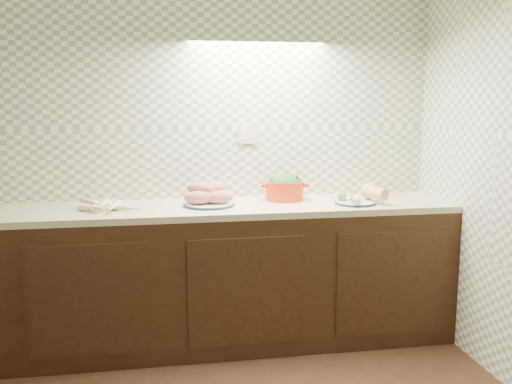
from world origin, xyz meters
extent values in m
cube|color=gray|center=(0.00, 1.78, 1.30)|extent=(3.60, 0.05, 2.60)
cube|color=beige|center=(0.55, 1.79, 1.32)|extent=(0.13, 0.01, 0.12)
cube|color=black|center=(0.00, 1.50, 0.43)|extent=(3.60, 0.60, 0.86)
cube|color=beige|center=(0.00, 1.50, 0.88)|extent=(3.60, 0.60, 0.04)
cone|color=#F8E4C5|center=(-0.24, 1.43, 0.92)|extent=(0.06, 0.19, 0.04)
cone|color=#F8E4C5|center=(-0.42, 1.47, 0.92)|extent=(0.20, 0.13, 0.04)
cone|color=#F8E4C5|center=(-0.40, 1.55, 0.92)|extent=(0.05, 0.18, 0.04)
cone|color=#F8E4C5|center=(-0.40, 1.43, 0.92)|extent=(0.12, 0.20, 0.04)
cone|color=#F8E4C5|center=(-0.43, 1.43, 0.92)|extent=(0.15, 0.15, 0.05)
cone|color=#F8E4C5|center=(-0.45, 1.38, 0.95)|extent=(0.07, 0.22, 0.04)
cone|color=#F8E4C5|center=(-0.31, 1.46, 0.94)|extent=(0.20, 0.16, 0.04)
cone|color=#F8E4C5|center=(-0.36, 1.54, 0.93)|extent=(0.21, 0.12, 0.04)
cylinder|color=#162142|center=(0.26, 1.50, 0.91)|extent=(0.32, 0.32, 0.01)
cylinder|color=silver|center=(0.26, 1.50, 0.91)|extent=(0.30, 0.30, 0.02)
ellipsoid|color=#B26C5E|center=(0.19, 1.47, 0.96)|extent=(0.18, 0.11, 0.08)
ellipsoid|color=#B26C5E|center=(0.32, 1.47, 0.96)|extent=(0.18, 0.11, 0.08)
ellipsoid|color=#B26C5E|center=(0.25, 1.55, 0.96)|extent=(0.18, 0.11, 0.08)
ellipsoid|color=#B26C5E|center=(0.21, 1.53, 1.00)|extent=(0.18, 0.11, 0.08)
ellipsoid|color=#B26C5E|center=(0.30, 1.55, 1.00)|extent=(0.18, 0.11, 0.08)
cylinder|color=black|center=(0.24, 1.62, 0.93)|extent=(0.16, 0.16, 0.06)
sphere|color=maroon|center=(0.22, 1.62, 0.98)|extent=(0.09, 0.09, 0.09)
sphere|color=beige|center=(0.27, 1.63, 0.97)|extent=(0.05, 0.05, 0.05)
cylinder|color=red|center=(0.77, 1.62, 0.96)|extent=(0.27, 0.27, 0.12)
cube|color=red|center=(0.63, 1.63, 1.00)|extent=(0.04, 0.06, 0.02)
cube|color=red|center=(0.90, 1.60, 1.00)|extent=(0.04, 0.06, 0.02)
ellipsoid|color=#286227|center=(0.77, 1.62, 1.01)|extent=(0.22, 0.22, 0.12)
cylinder|color=#162142|center=(1.18, 1.40, 0.91)|extent=(0.26, 0.26, 0.01)
cylinder|color=silver|center=(1.18, 1.40, 0.91)|extent=(0.25, 0.25, 0.02)
cone|color=orange|center=(1.12, 1.42, 0.93)|extent=(0.06, 0.15, 0.03)
cone|color=orange|center=(1.15, 1.42, 0.93)|extent=(0.07, 0.15, 0.03)
cone|color=orange|center=(1.16, 1.41, 0.93)|extent=(0.12, 0.13, 0.03)
cone|color=orange|center=(1.14, 1.42, 0.95)|extent=(0.13, 0.13, 0.03)
cylinder|color=white|center=(1.16, 1.35, 0.94)|extent=(0.11, 0.17, 0.04)
cylinder|color=#428236|center=(1.11, 1.47, 0.94)|extent=(0.08, 0.11, 0.05)
camera|label=1|loc=(-0.05, -1.98, 1.57)|focal=40.00mm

